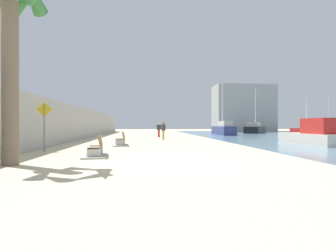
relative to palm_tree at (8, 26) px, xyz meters
The scene contains 14 objects.
ground_plane 19.75m from the palm_tree, 72.37° to the left, with size 120.00×120.00×0.00m, color beige.
seawall 18.60m from the palm_tree, 95.39° to the left, with size 0.80×64.00×3.21m, color #ADAAA3.
palm_tree is the anchor object (origin of this frame).
bench_near 6.07m from the palm_tree, 43.39° to the left, with size 1.30×2.20×0.98m.
bench_far 10.90m from the palm_tree, 70.63° to the left, with size 1.37×2.23×0.98m.
person_walking 18.25m from the palm_tree, 67.77° to the left, with size 0.39×0.42×1.78m.
person_standing 23.31m from the palm_tree, 73.36° to the left, with size 0.49×0.30×1.72m.
boat_nearest 58.63m from the palm_tree, 45.21° to the left, with size 3.83×4.71×7.37m.
boat_far_left 33.20m from the palm_tree, 60.62° to the left, with size 1.98×7.95×7.54m.
boat_distant 39.55m from the palm_tree, 44.14° to the left, with size 2.82×5.63×5.24m.
boat_outer 42.67m from the palm_tree, 56.40° to the left, with size 5.60×6.79×7.58m.
boat_far_right 19.84m from the palm_tree, 27.08° to the left, with size 2.29×6.08×1.90m.
pedestrian_sign 6.27m from the palm_tree, 96.04° to the left, with size 0.85×0.08×2.73m.
harbor_building 52.70m from the palm_tree, 61.23° to the left, with size 12.00×6.00×9.58m, color #9E9E99.
Camera 1 is at (-0.86, -10.82, 1.49)m, focal length 30.04 mm.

